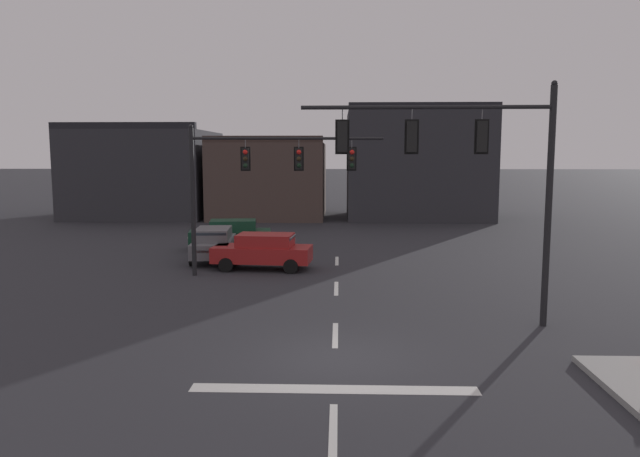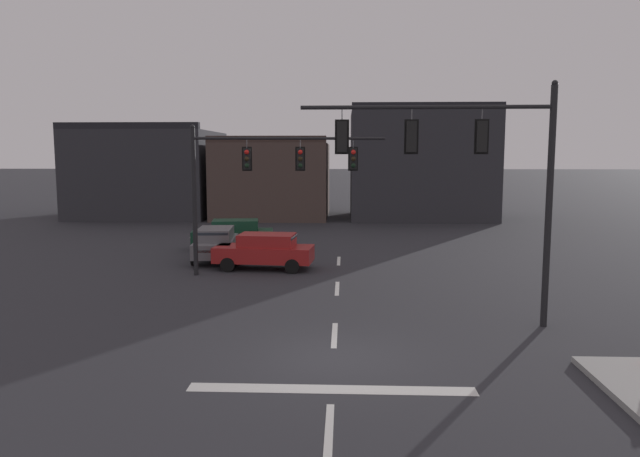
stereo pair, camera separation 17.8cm
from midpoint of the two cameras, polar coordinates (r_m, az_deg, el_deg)
name	(u,v)px [view 1 (the left image)]	position (r m, az deg, el deg)	size (l,w,h in m)	color
ground_plane	(335,359)	(15.50, 1.09, -12.37)	(400.00, 400.00, 0.00)	#2B2B30
stop_bar_paint	(334,389)	(13.63, 0.97, -15.16)	(6.40, 0.50, 0.01)	silver
lane_centreline	(335,335)	(17.39, 1.18, -10.16)	(0.16, 26.40, 0.01)	silver
signal_mast_near_side	(471,161)	(18.19, 14.00, 6.29)	(7.46, 0.39, 7.30)	black
signal_mast_far_side	(257,171)	(25.45, -6.28, 5.49)	(8.20, 0.87, 6.42)	black
car_lot_nearside	(214,243)	(29.56, -10.33, -1.39)	(2.21, 4.57, 1.61)	slate
car_lot_middle	(263,250)	(26.99, -5.67, -2.11)	(4.57, 2.22, 1.61)	#A81E1E
car_lot_farside	(231,234)	(32.93, -8.67, -0.49)	(4.63, 2.41, 1.61)	#143D28
building_row	(274,172)	(49.74, -4.58, 5.40)	(33.87, 10.73, 9.01)	#2D2D33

